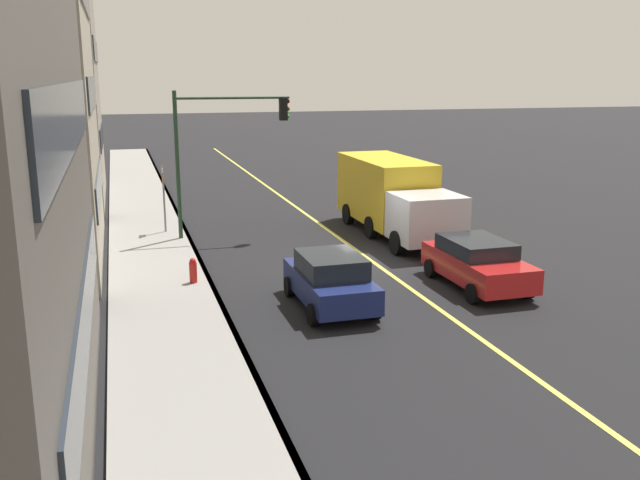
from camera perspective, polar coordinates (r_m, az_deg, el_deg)
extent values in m
plane|color=black|center=(25.11, 3.99, -1.54)|extent=(200.00, 200.00, 0.00)
cube|color=gray|center=(23.63, -13.18, -2.65)|extent=(80.00, 3.16, 0.15)
cube|color=slate|center=(23.74, -9.56, -2.40)|extent=(80.00, 0.16, 0.15)
cube|color=#D8CC4C|center=(25.11, 3.99, -1.53)|extent=(80.00, 0.16, 0.01)
cube|color=#262D38|center=(12.50, -18.72, -5.47)|extent=(11.46, 0.06, 1.10)
cube|color=#262D38|center=(11.89, -19.90, 9.47)|extent=(11.46, 0.06, 1.10)
cube|color=#262D38|center=(26.25, -17.75, 4.34)|extent=(9.08, 0.06, 1.10)
cube|color=#262D38|center=(25.97, -18.27, 11.47)|extent=(9.08, 0.06, 1.10)
cube|color=#262D38|center=(38.47, -17.55, 8.27)|extent=(8.75, 0.06, 1.10)
cube|color=#262D38|center=(38.37, -18.01, 14.62)|extent=(8.75, 0.06, 1.10)
cube|color=navy|center=(19.73, 0.83, -3.73)|extent=(3.97, 1.78, 0.71)
cube|color=black|center=(19.46, 0.93, -2.02)|extent=(2.12, 1.64, 0.57)
cylinder|color=black|center=(20.82, -2.54, -3.84)|extent=(0.60, 0.22, 0.60)
cylinder|color=black|center=(21.28, 2.02, -3.45)|extent=(0.60, 0.22, 0.60)
cylinder|color=black|center=(18.42, -0.56, -6.17)|extent=(0.60, 0.22, 0.60)
cylinder|color=black|center=(18.94, 4.53, -5.65)|extent=(0.60, 0.22, 0.60)
cube|color=red|center=(22.12, 12.85, -2.12)|extent=(4.30, 1.86, 0.75)
cube|color=black|center=(22.09, 12.75, -0.51)|extent=(2.35, 1.71, 0.47)
cylinder|color=black|center=(21.53, 16.75, -3.84)|extent=(0.60, 0.22, 0.60)
cylinder|color=black|center=(20.61, 12.48, -4.34)|extent=(0.60, 0.22, 0.60)
cylinder|color=black|center=(23.84, 13.07, -1.94)|extent=(0.60, 0.22, 0.60)
cylinder|color=black|center=(23.02, 9.11, -2.31)|extent=(0.60, 0.22, 0.60)
cube|color=silver|center=(25.94, 8.78, 1.83)|extent=(2.31, 2.41, 1.75)
cube|color=gold|center=(29.65, 5.37, 4.22)|extent=(5.79, 2.41, 2.61)
cylinder|color=black|center=(26.63, 10.96, 0.11)|extent=(0.90, 0.28, 0.90)
cylinder|color=black|center=(25.67, 6.37, -0.23)|extent=(0.90, 0.28, 0.90)
cylinder|color=black|center=(31.63, 6.30, 2.38)|extent=(0.90, 0.28, 0.90)
cylinder|color=black|center=(30.82, 2.33, 2.16)|extent=(0.90, 0.28, 0.90)
cylinder|color=black|center=(29.04, 8.49, 1.31)|extent=(0.90, 0.28, 0.90)
cylinder|color=black|center=(28.16, 4.22, 1.05)|extent=(0.90, 0.28, 0.90)
cylinder|color=#1E3823|center=(27.63, -11.64, 5.84)|extent=(0.16, 0.16, 5.91)
cylinder|color=#1E3823|center=(27.69, -7.17, 11.54)|extent=(0.10, 4.50, 0.10)
cube|color=black|center=(28.11, -3.05, 10.73)|extent=(0.28, 0.30, 0.90)
sphere|color=#360605|center=(28.14, -2.69, 11.35)|extent=(0.18, 0.18, 0.18)
sphere|color=#392905|center=(28.15, -2.69, 10.74)|extent=(0.18, 0.18, 0.18)
sphere|color=green|center=(28.17, -2.68, 10.13)|extent=(0.18, 0.18, 0.18)
cylinder|color=slate|center=(29.17, -12.72, 3.20)|extent=(0.08, 0.08, 2.91)
cube|color=white|center=(28.98, -12.89, 5.64)|extent=(0.60, 0.02, 0.20)
cube|color=#DB5919|center=(29.03, -12.85, 4.96)|extent=(0.44, 0.02, 0.28)
cylinder|color=red|center=(22.00, -10.40, -2.83)|extent=(0.24, 0.24, 0.80)
sphere|color=red|center=(21.88, -10.45, -1.72)|extent=(0.20, 0.20, 0.20)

